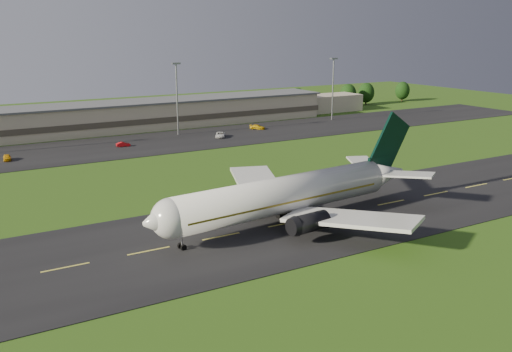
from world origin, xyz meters
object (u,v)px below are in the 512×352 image
service_vehicle_c (220,135)px  light_mast_east (333,81)px  terminal (162,114)px  airliner (287,195)px  service_vehicle_b (123,144)px  service_vehicle_d (257,127)px  service_vehicle_a (7,158)px  light_mast_centre (177,90)px

service_vehicle_c → light_mast_east: bearing=42.3°
terminal → airliner: bearing=-100.0°
service_vehicle_b → service_vehicle_d: size_ratio=0.78×
airliner → service_vehicle_c: bearing=65.7°
airliner → service_vehicle_b: bearing=87.3°
airliner → service_vehicle_a: airliner is taller
airliner → service_vehicle_d: size_ratio=11.17×
airliner → service_vehicle_d: 86.25m
airliner → light_mast_centre: (15.54, 79.92, 8.08)m
airliner → service_vehicle_d: airliner is taller
light_mast_centre → light_mast_east: size_ratio=1.00×
terminal → service_vehicle_d: (22.80, -19.66, -3.22)m
terminal → light_mast_east: bearing=-16.8°
light_mast_east → service_vehicle_b: (-73.86, -8.80, -12.05)m
service_vehicle_a → service_vehicle_c: 55.29m
service_vehicle_c → service_vehicle_d: 16.94m
airliner → light_mast_east: (70.54, 79.92, 8.08)m
light_mast_east → service_vehicle_b: size_ratio=5.69×
service_vehicle_b → service_vehicle_c: 27.36m
light_mast_east → light_mast_centre: bearing=180.0°
terminal → service_vehicle_b: (-20.26, -24.99, -3.30)m
light_mast_centre → service_vehicle_b: (-18.86, -8.80, -12.05)m
service_vehicle_b → service_vehicle_c: size_ratio=0.68×
service_vehicle_a → service_vehicle_b: service_vehicle_a is taller
airliner → light_mast_east: 106.91m
terminal → light_mast_centre: (-1.40, -16.18, 8.75)m
light_mast_east → terminal: bearing=163.2°
service_vehicle_b → service_vehicle_c: (27.35, -0.99, 0.15)m
terminal → light_mast_centre: 18.45m
terminal → service_vehicle_b: bearing=-129.0°
light_mast_east → service_vehicle_d: (-30.80, -3.48, -11.97)m
service_vehicle_d → service_vehicle_b: bearing=143.9°
light_mast_centre → service_vehicle_b: bearing=-155.0°
airliner → service_vehicle_d: bearing=57.2°
airliner → terminal: (16.95, 96.10, -0.67)m
airliner → terminal: airliner is taller
light_mast_centre → light_mast_east: (55.00, 0.00, 0.00)m
service_vehicle_d → airliner: bearing=-160.7°
airliner → service_vehicle_b: 71.30m
airliner → service_vehicle_b: airliner is taller
terminal → service_vehicle_d: 30.28m
service_vehicle_a → service_vehicle_d: (71.00, 7.52, -0.02)m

